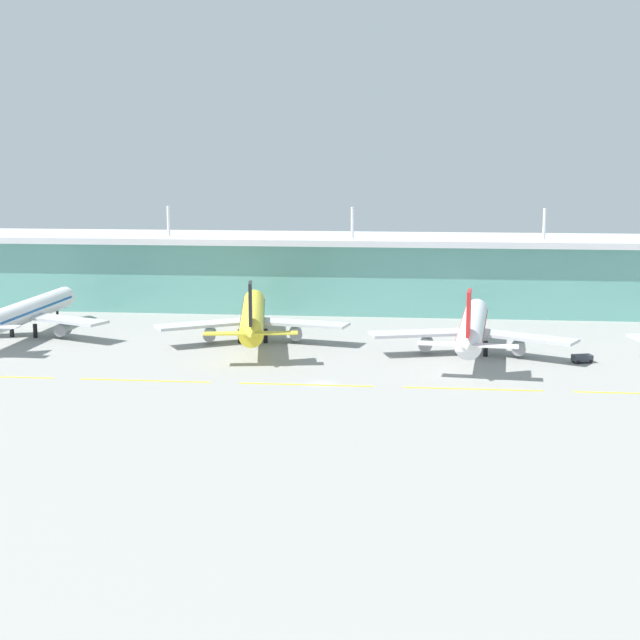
# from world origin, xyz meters

# --- Properties ---
(ground_plane) EXTENTS (600.00, 600.00, 0.00)m
(ground_plane) POSITION_xyz_m (0.00, 0.00, 0.00)
(ground_plane) COLOR gray
(terminal_building) EXTENTS (288.00, 34.00, 31.54)m
(terminal_building) POSITION_xyz_m (-0.00, 95.01, 11.48)
(terminal_building) COLOR #5B9E93
(terminal_building) RESTS_ON ground
(airliner_nearest) EXTENTS (48.79, 60.34, 18.90)m
(airliner_nearest) POSITION_xyz_m (-82.03, 42.36, 6.44)
(airliner_nearest) COLOR white
(airliner_nearest) RESTS_ON ground
(airliner_near_middle) EXTENTS (48.17, 63.12, 18.90)m
(airliner_near_middle) POSITION_xyz_m (-21.71, 41.38, 6.45)
(airliner_near_middle) COLOR yellow
(airliner_near_middle) RESTS_ON ground
(airliner_far_middle) EXTENTS (48.56, 59.90, 18.90)m
(airliner_far_middle) POSITION_xyz_m (32.69, 32.14, 6.44)
(airliner_far_middle) COLOR white
(airliner_far_middle) RESTS_ON ground
(taxiway_stripe_mid_west) EXTENTS (28.00, 0.70, 0.04)m
(taxiway_stripe_mid_west) POSITION_xyz_m (-37.00, -1.49, 0.02)
(taxiway_stripe_mid_west) COLOR yellow
(taxiway_stripe_mid_west) RESTS_ON ground
(taxiway_stripe_centre) EXTENTS (28.00, 0.70, 0.04)m
(taxiway_stripe_centre) POSITION_xyz_m (-3.00, -1.49, 0.02)
(taxiway_stripe_centre) COLOR yellow
(taxiway_stripe_centre) RESTS_ON ground
(taxiway_stripe_mid_east) EXTENTS (28.00, 0.70, 0.04)m
(taxiway_stripe_mid_east) POSITION_xyz_m (31.00, -1.49, 0.02)
(taxiway_stripe_mid_east) COLOR yellow
(taxiway_stripe_mid_east) RESTS_ON ground
(pushback_tug) EXTENTS (4.91, 3.60, 1.85)m
(pushback_tug) POSITION_xyz_m (57.17, 25.62, 1.10)
(pushback_tug) COLOR #333842
(pushback_tug) RESTS_ON ground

